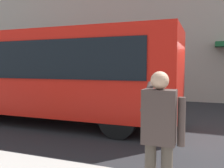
# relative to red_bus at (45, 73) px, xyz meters

# --- Properties ---
(ground_plane) EXTENTS (60.00, 60.00, 0.00)m
(ground_plane) POSITION_rel_red_bus_xyz_m (-4.30, -0.28, -1.68)
(ground_plane) COLOR #232326
(red_bus) EXTENTS (9.05, 2.54, 3.08)m
(red_bus) POSITION_rel_red_bus_xyz_m (0.00, 0.00, 0.00)
(red_bus) COLOR red
(red_bus) RESTS_ON ground_plane
(pedestrian_photographer) EXTENTS (0.53, 0.52, 1.70)m
(pedestrian_photographer) POSITION_rel_red_bus_xyz_m (-4.63, 4.15, -0.54)
(pedestrian_photographer) COLOR #4C4238
(pedestrian_photographer) RESTS_ON sidewalk_curb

